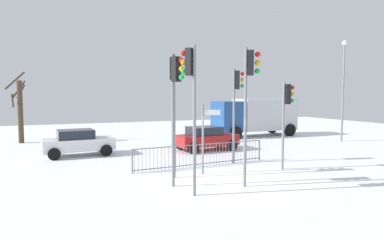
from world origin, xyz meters
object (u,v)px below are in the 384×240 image
traffic_light_rear_right (249,86)px  car_white_mid (78,142)px  direction_sign_post (204,135)px  traffic_light_foreground_right (191,86)px  traffic_light_foreground_left (174,88)px  traffic_light_mid_right (176,90)px  street_lamp (343,81)px  delivery_truck (255,115)px  bare_tree_left (20,109)px  traffic_light_mid_left (287,106)px  car_red_trailing (206,138)px  traffic_light_rear_left (237,94)px

traffic_light_rear_right → car_white_mid: 11.04m
direction_sign_post → traffic_light_foreground_right: bearing=-101.0°
traffic_light_foreground_left → traffic_light_foreground_right: (-0.30, -2.61, 0.01)m
traffic_light_mid_right → street_lamp: street_lamp is taller
delivery_truck → street_lamp: size_ratio=0.97×
direction_sign_post → bare_tree_left: (-8.26, 13.45, 0.74)m
traffic_light_mid_right → traffic_light_mid_left: traffic_light_mid_right is taller
traffic_light_foreground_left → traffic_light_foreground_right: traffic_light_foreground_right is taller
traffic_light_foreground_left → traffic_light_rear_right: size_ratio=0.98×
delivery_truck → bare_tree_left: bearing=-10.6°
traffic_light_mid_right → car_red_trailing: (4.44, 7.06, -2.80)m
delivery_truck → traffic_light_foreground_right: bearing=48.3°
traffic_light_mid_right → delivery_truck: traffic_light_mid_right is taller
delivery_truck → traffic_light_rear_right: bearing=54.6°
traffic_light_rear_left → traffic_light_mid_right: bearing=-25.8°
traffic_light_rear_left → direction_sign_post: size_ratio=1.56×
traffic_light_mid_left → street_lamp: street_lamp is taller
traffic_light_foreground_right → delivery_truck: bearing=11.6°
car_red_trailing → street_lamp: size_ratio=0.54×
traffic_light_mid_right → car_white_mid: size_ratio=1.24×
direction_sign_post → street_lamp: street_lamp is taller
traffic_light_foreground_left → direction_sign_post: size_ratio=1.67×
traffic_light_mid_left → traffic_light_foreground_right: bearing=-59.3°
traffic_light_mid_right → direction_sign_post: size_ratio=1.62×
traffic_light_rear_left → traffic_light_rear_right: (-1.73, -3.92, 0.30)m
traffic_light_foreground_left → car_white_mid: 8.02m
traffic_light_mid_right → bare_tree_left: bare_tree_left is taller
traffic_light_rear_right → traffic_light_foreground_right: (-2.36, -0.14, -0.05)m
traffic_light_foreground_left → car_red_trailing: (4.00, 5.57, -2.90)m
traffic_light_mid_right → bare_tree_left: size_ratio=0.95×
traffic_light_foreground_right → bare_tree_left: bare_tree_left is taller
traffic_light_foreground_right → bare_tree_left: (-6.58, 16.06, -1.25)m
traffic_light_mid_left → delivery_truck: (5.66, 11.22, -1.19)m
traffic_light_mid_right → direction_sign_post: bearing=-170.5°
car_white_mid → bare_tree_left: bearing=112.7°
traffic_light_mid_right → traffic_light_foreground_right: (0.14, -1.12, 0.12)m
direction_sign_post → car_red_trailing: direction_sign_post is taller
traffic_light_rear_right → street_lamp: size_ratio=0.69×
traffic_light_rear_right → car_white_mid: bearing=-119.7°
traffic_light_mid_left → car_white_mid: size_ratio=1.02×
direction_sign_post → bare_tree_left: bearing=143.3°
direction_sign_post → street_lamp: 14.90m
traffic_light_mid_left → street_lamp: 11.59m
delivery_truck → street_lamp: street_lamp is taller
car_red_trailing → bare_tree_left: (-10.89, 7.89, 1.66)m
traffic_light_foreground_left → street_lamp: bearing=35.0°
car_white_mid → bare_tree_left: bare_tree_left is taller
street_lamp → traffic_light_foreground_left: bearing=-160.0°
traffic_light_foreground_left → delivery_truck: size_ratio=0.71×
traffic_light_foreground_right → street_lamp: 17.29m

